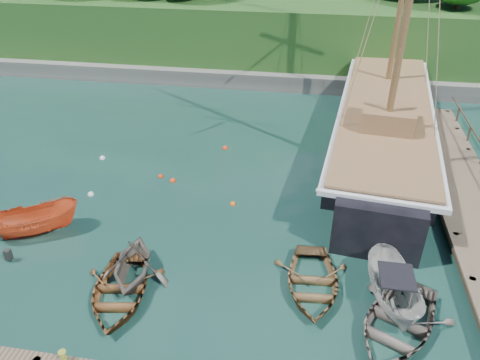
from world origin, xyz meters
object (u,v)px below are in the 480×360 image
object	(u,v)px
rowboat_0	(120,297)
schooner	(383,126)
rowboat_3	(395,331)
cabin_boat_white	(391,303)
rowboat_1	(134,278)
rowboat_2	(311,289)
motorboat_orange	(37,233)

from	to	relation	value
rowboat_0	schooner	xyz separation A→B (m)	(11.38, 15.49, 1.23)
rowboat_3	cabin_boat_white	size ratio (longest dim) A/B	1.12
rowboat_0	cabin_boat_white	world-z (taller)	cabin_boat_white
rowboat_1	cabin_boat_white	bearing A→B (deg)	-7.68
rowboat_0	rowboat_3	bearing A→B (deg)	-9.07
rowboat_2	schooner	bearing A→B (deg)	70.26
rowboat_1	schooner	world-z (taller)	schooner
rowboat_2	rowboat_3	world-z (taller)	rowboat_3
rowboat_2	cabin_boat_white	size ratio (longest dim) A/B	1.02
cabin_boat_white	schooner	size ratio (longest dim) A/B	0.14
motorboat_orange	schooner	distance (m)	20.83
rowboat_2	motorboat_orange	xyz separation A→B (m)	(-12.94, 1.57, 0.00)
rowboat_0	rowboat_1	xyz separation A→B (m)	(0.18, 1.15, 0.00)
rowboat_3	motorboat_orange	bearing A→B (deg)	-165.00
rowboat_0	rowboat_1	distance (m)	1.16
cabin_boat_white	rowboat_2	bearing A→B (deg)	165.94
rowboat_1	motorboat_orange	world-z (taller)	rowboat_1
rowboat_1	rowboat_0	bearing A→B (deg)	-108.01
rowboat_1	rowboat_3	size ratio (longest dim) A/B	0.72
rowboat_2	rowboat_3	xyz separation A→B (m)	(3.10, -1.67, 0.00)
rowboat_0	motorboat_orange	world-z (taller)	motorboat_orange
rowboat_1	motorboat_orange	size ratio (longest dim) A/B	0.83
rowboat_0	rowboat_2	world-z (taller)	rowboat_0
rowboat_3	motorboat_orange	size ratio (longest dim) A/B	1.15
rowboat_2	cabin_boat_white	xyz separation A→B (m)	(3.10, -0.28, 0.00)
motorboat_orange	rowboat_2	bearing A→B (deg)	-125.26
rowboat_0	motorboat_orange	xyz separation A→B (m)	(-5.46, 3.29, 0.00)
rowboat_1	schooner	xyz separation A→B (m)	(11.21, 14.34, 1.23)
rowboat_1	rowboat_2	world-z (taller)	rowboat_1
motorboat_orange	schooner	world-z (taller)	schooner
rowboat_2	rowboat_3	size ratio (longest dim) A/B	0.91
motorboat_orange	cabin_boat_white	world-z (taller)	cabin_boat_white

